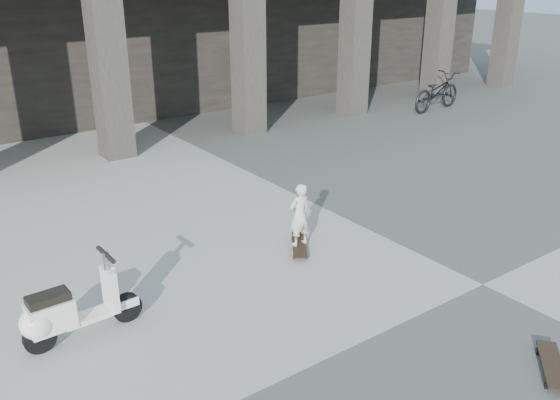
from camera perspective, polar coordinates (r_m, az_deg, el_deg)
ground at (r=8.56m, az=18.95°, el=-7.71°), size 90.00×90.00×0.00m
colonnade at (r=18.97m, az=-17.17°, el=17.77°), size 28.00×8.82×6.00m
longboard at (r=9.02m, az=1.87°, el=-4.37°), size 0.68×0.85×0.09m
skateboard_spare at (r=7.13m, az=24.72°, el=-14.28°), size 0.79×0.71×0.10m
child at (r=8.81m, az=1.91°, el=-1.43°), size 0.36×0.24×0.97m
scooter at (r=7.20m, az=-20.26°, el=-10.24°), size 1.41×0.45×0.98m
bicycle at (r=18.35m, az=14.85°, el=10.03°), size 2.14×0.96×1.09m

